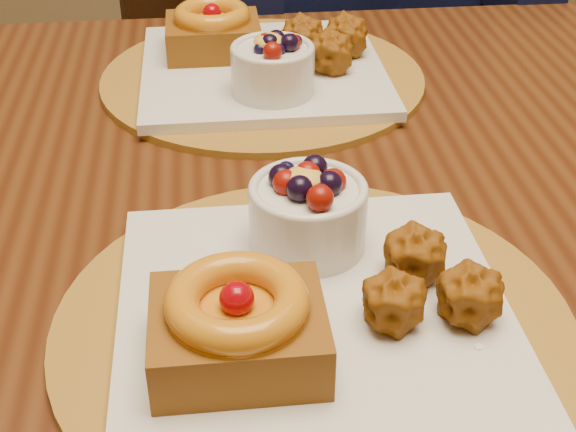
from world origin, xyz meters
name	(u,v)px	position (x,y,z in m)	size (l,w,h in m)	color
dining_table	(283,241)	(-0.12, -0.01, 0.68)	(1.60, 0.90, 0.76)	#39190A
place_setting_near	(309,295)	(-0.12, -0.23, 0.78)	(0.38, 0.38, 0.09)	brown
place_setting_far	(260,63)	(-0.12, 0.20, 0.78)	(0.38, 0.38, 0.09)	brown
chair_far	(273,52)	(-0.05, 0.77, 0.56)	(0.62, 0.62, 1.02)	black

